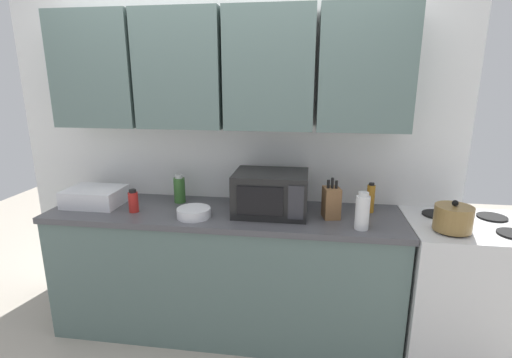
{
  "coord_description": "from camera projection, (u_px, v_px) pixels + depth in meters",
  "views": [
    {
      "loc": [
        0.57,
        -2.68,
        1.77
      ],
      "look_at": [
        0.21,
        -0.25,
        1.12
      ],
      "focal_mm": 26.61,
      "sensor_mm": 36.0,
      "label": 1
    }
  ],
  "objects": [
    {
      "name": "bottle_amber_vinegar",
      "position": [
        371.0,
        198.0,
        2.53
      ],
      "size": [
        0.05,
        0.05,
        0.2
      ],
      "color": "#AD701E",
      "rests_on": "counter_run"
    },
    {
      "name": "bottle_red_sauce",
      "position": [
        133.0,
        201.0,
        2.54
      ],
      "size": [
        0.06,
        0.06,
        0.16
      ],
      "color": "red",
      "rests_on": "counter_run"
    },
    {
      "name": "bottle_white_jar",
      "position": [
        362.0,
        212.0,
        2.24
      ],
      "size": [
        0.08,
        0.08,
        0.23
      ],
      "color": "white",
      "rests_on": "counter_run"
    },
    {
      "name": "wall_back_with_cabinets",
      "position": [
        229.0,
        108.0,
        2.63
      ],
      "size": [
        3.25,
        0.38,
        2.6
      ],
      "color": "white",
      "rests_on": "ground_plane"
    },
    {
      "name": "bowl_ceramic_small",
      "position": [
        194.0,
        213.0,
        2.45
      ],
      "size": [
        0.22,
        0.22,
        0.06
      ],
      "primitive_type": "cylinder",
      "color": "silver",
      "rests_on": "counter_run"
    },
    {
      "name": "kettle",
      "position": [
        453.0,
        218.0,
        2.21
      ],
      "size": [
        0.21,
        0.21,
        0.18
      ],
      "color": "olive",
      "rests_on": "stove_range"
    },
    {
      "name": "counter_run",
      "position": [
        225.0,
        271.0,
        2.69
      ],
      "size": [
        2.38,
        0.63,
        0.9
      ],
      "color": "slate",
      "rests_on": "ground_plane"
    },
    {
      "name": "dish_rack",
      "position": [
        95.0,
        197.0,
        2.69
      ],
      "size": [
        0.38,
        0.3,
        0.12
      ],
      "primitive_type": "cube",
      "color": "silver",
      "rests_on": "counter_run"
    },
    {
      "name": "bottle_green_oil",
      "position": [
        180.0,
        189.0,
        2.74
      ],
      "size": [
        0.08,
        0.08,
        0.21
      ],
      "color": "#386B2D",
      "rests_on": "counter_run"
    },
    {
      "name": "stove_range",
      "position": [
        462.0,
        289.0,
        2.45
      ],
      "size": [
        0.76,
        0.64,
        0.91
      ],
      "color": "silver",
      "rests_on": "ground_plane"
    },
    {
      "name": "knife_block",
      "position": [
        331.0,
        202.0,
        2.43
      ],
      "size": [
        0.12,
        0.14,
        0.27
      ],
      "color": "brown",
      "rests_on": "counter_run"
    },
    {
      "name": "microwave",
      "position": [
        271.0,
        193.0,
        2.5
      ],
      "size": [
        0.48,
        0.37,
        0.28
      ],
      "color": "black",
      "rests_on": "counter_run"
    }
  ]
}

